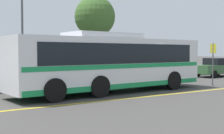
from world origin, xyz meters
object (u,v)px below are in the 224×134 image
object	(u,v)px
transit_bus	(112,62)
parked_car_3	(159,70)
bus_stop_sign	(213,59)
tree_1	(95,17)
parked_car_4	(216,67)
parked_car_2	(75,74)
street_lamp	(22,5)

from	to	relation	value
transit_bus	parked_car_3	bearing A→B (deg)	116.17
bus_stop_sign	tree_1	bearing A→B (deg)	-160.98
transit_bus	tree_1	bearing A→B (deg)	151.71
parked_car_3	parked_car_4	bearing A→B (deg)	-94.15
transit_bus	parked_car_4	bearing A→B (deg)	101.63
transit_bus	bus_stop_sign	size ratio (longest dim) A/B	4.29
transit_bus	parked_car_4	size ratio (longest dim) A/B	2.68
parked_car_3	transit_bus	bearing A→B (deg)	119.65
parked_car_2	bus_stop_sign	distance (m)	8.48
tree_1	street_lamp	bearing A→B (deg)	-171.47
street_lamp	tree_1	bearing A→B (deg)	8.53
parked_car_3	parked_car_4	distance (m)	6.02
parked_car_2	tree_1	world-z (taller)	tree_1
tree_1	bus_stop_sign	bearing A→B (deg)	-66.87
transit_bus	parked_car_2	world-z (taller)	transit_bus
transit_bus	parked_car_2	distance (m)	4.14
parked_car_2	bus_stop_sign	bearing A→B (deg)	50.23
transit_bus	parked_car_2	xyz separation A→B (m)	(-0.07, 4.04, -0.87)
parked_car_2	parked_car_3	distance (m)	6.90
transit_bus	street_lamp	size ratio (longest dim) A/B	1.68
parked_car_2	street_lamp	distance (m)	5.54
parked_car_4	bus_stop_sign	bearing A→B (deg)	127.42
parked_car_3	street_lamp	distance (m)	10.61
tree_1	parked_car_4	bearing A→B (deg)	-21.10
parked_car_3	street_lamp	size ratio (longest dim) A/B	0.70
parked_car_2	bus_stop_sign	world-z (taller)	bus_stop_sign
parked_car_4	bus_stop_sign	xyz separation A→B (m)	(-6.06, -4.49, 0.86)
parked_car_3	parked_car_2	bearing A→B (deg)	88.91
parked_car_2	transit_bus	bearing A→B (deg)	-3.06
parked_car_2	parked_car_3	bearing A→B (deg)	85.43
parked_car_4	tree_1	distance (m)	10.98
parked_car_4	street_lamp	world-z (taller)	street_lamp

